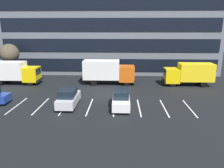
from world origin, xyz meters
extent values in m
plane|color=black|center=(0.00, 0.00, 0.00)|extent=(120.00, 120.00, 0.00)
cube|color=slate|center=(0.00, 18.00, 10.80)|extent=(40.74, 11.40, 21.60)
cube|color=black|center=(0.00, 12.24, 1.98)|extent=(39.11, 0.16, 2.30)
cube|color=black|center=(0.00, 12.24, 5.58)|extent=(39.11, 0.16, 2.30)
cube|color=black|center=(0.00, 12.24, 9.18)|extent=(39.11, 0.16, 2.30)
cube|color=black|center=(0.00, 12.24, 12.78)|extent=(39.11, 0.16, 2.30)
cube|color=silver|center=(-9.80, -4.08, 0.00)|extent=(0.14, 5.40, 0.01)
cube|color=silver|center=(-7.00, -4.08, 0.00)|extent=(0.14, 5.40, 0.01)
cube|color=silver|center=(-4.20, -4.08, 0.00)|extent=(0.14, 5.40, 0.01)
cube|color=silver|center=(-1.40, -4.08, 0.00)|extent=(0.14, 5.40, 0.01)
cube|color=silver|center=(1.40, -4.08, 0.00)|extent=(0.14, 5.40, 0.01)
cube|color=silver|center=(4.20, -4.08, 0.00)|extent=(0.14, 5.40, 0.01)
cube|color=silver|center=(7.00, -4.08, 0.00)|extent=(0.14, 5.40, 0.01)
cube|color=silver|center=(9.80, -4.08, 0.00)|extent=(0.14, 5.40, 0.01)
cube|color=#D85914|center=(3.02, 6.23, 1.71)|extent=(2.36, 2.57, 2.36)
cube|color=black|center=(4.18, 6.23, 2.19)|extent=(0.06, 2.16, 1.04)
cube|color=white|center=(-0.95, 6.23, 2.30)|extent=(5.57, 2.68, 2.89)
cube|color=black|center=(4.25, 6.23, 0.70)|extent=(0.21, 2.57, 0.43)
cylinder|color=black|center=(3.02, 7.34, 0.54)|extent=(1.07, 0.32, 1.07)
cylinder|color=black|center=(3.02, 5.13, 0.54)|extent=(1.07, 0.32, 1.07)
cylinder|color=black|center=(-2.06, 7.34, 0.54)|extent=(1.07, 0.32, 1.07)
cylinder|color=black|center=(-2.06, 5.13, 0.54)|extent=(1.07, 0.32, 1.07)
cube|color=yellow|center=(-11.92, 5.63, 1.61)|extent=(2.22, 2.42, 2.22)
cube|color=black|center=(-10.83, 5.63, 2.05)|extent=(0.06, 2.03, 0.97)
cube|color=white|center=(-15.64, 5.63, 2.17)|extent=(5.24, 2.52, 2.72)
cube|color=black|center=(-10.76, 5.63, 0.65)|extent=(0.20, 2.42, 0.40)
cylinder|color=black|center=(-11.92, 6.66, 0.50)|extent=(1.01, 0.30, 1.01)
cylinder|color=black|center=(-11.92, 4.59, 0.50)|extent=(1.01, 0.30, 1.01)
cylinder|color=black|center=(-16.69, 6.66, 0.50)|extent=(1.01, 0.30, 1.01)
cube|color=yellow|center=(9.93, 5.82, 1.57)|extent=(2.15, 2.35, 2.15)
cube|color=black|center=(8.88, 5.82, 2.00)|extent=(0.06, 1.97, 0.95)
cube|color=yellow|center=(13.55, 5.82, 2.10)|extent=(5.09, 2.45, 2.64)
cube|color=black|center=(8.81, 5.82, 0.64)|extent=(0.20, 2.35, 0.39)
cylinder|color=black|center=(9.93, 4.81, 0.49)|extent=(0.98, 0.29, 0.98)
cylinder|color=black|center=(9.93, 6.83, 0.49)|extent=(0.98, 0.29, 0.98)
cylinder|color=black|center=(14.57, 4.81, 0.49)|extent=(0.98, 0.29, 0.98)
cylinder|color=black|center=(14.57, 6.83, 0.49)|extent=(0.98, 0.29, 0.98)
cylinder|color=black|center=(-11.81, -2.74, 0.32)|extent=(0.64, 0.21, 0.64)
cube|color=white|center=(2.16, -4.27, 0.72)|extent=(1.87, 4.41, 0.91)
cube|color=black|center=(2.16, -4.05, 1.59)|extent=(1.64, 2.42, 0.81)
cylinder|color=black|center=(2.98, -5.68, 0.33)|extent=(0.21, 0.65, 0.65)
cylinder|color=black|center=(1.34, -5.68, 0.33)|extent=(0.21, 0.65, 0.65)
cylinder|color=black|center=(2.98, -2.86, 0.33)|extent=(0.21, 0.65, 0.65)
cylinder|color=black|center=(1.34, -2.86, 0.33)|extent=(0.21, 0.65, 0.65)
cube|color=silver|center=(-3.80, -3.88, 0.75)|extent=(1.94, 4.57, 0.94)
cube|color=black|center=(-3.80, -4.11, 1.64)|extent=(1.71, 2.51, 0.84)
cylinder|color=black|center=(-4.65, -2.42, 0.34)|extent=(0.22, 0.68, 0.68)
cylinder|color=black|center=(-2.95, -2.42, 0.34)|extent=(0.22, 0.68, 0.68)
cylinder|color=black|center=(-4.65, -5.35, 0.34)|extent=(0.22, 0.68, 0.68)
cylinder|color=black|center=(-2.95, -5.35, 0.34)|extent=(0.22, 0.68, 0.68)
cylinder|color=#473323|center=(-17.00, 9.21, 1.58)|extent=(0.28, 0.28, 3.16)
sphere|color=#4C4233|center=(-17.00, 9.21, 4.42)|extent=(3.22, 3.22, 3.22)
camera|label=1|loc=(2.09, -26.73, 8.68)|focal=34.32mm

